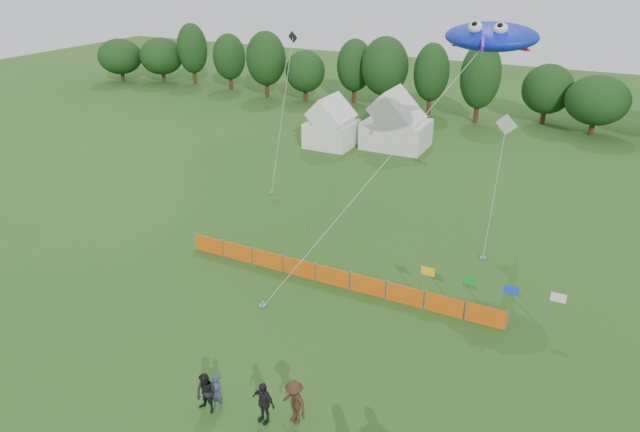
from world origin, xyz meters
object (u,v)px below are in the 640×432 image
at_px(tent_right, 397,126).
at_px(barrier_fence, 332,276).
at_px(stingray_kite, 493,36).
at_px(tent_left, 332,126).
at_px(spectator_c, 294,402).
at_px(spectator_b, 206,394).
at_px(spectator_d, 263,402).
at_px(spectator_a, 217,392).

xyz_separation_m(tent_right, barrier_fence, (5.05, -23.85, -1.50)).
relative_size(tent_right, stingray_kite, 0.28).
relative_size(tent_left, spectator_c, 2.21).
xyz_separation_m(spectator_b, spectator_d, (2.20, 0.57, 0.02)).
bearing_deg(barrier_fence, tent_right, 101.95).
bearing_deg(stingray_kite, barrier_fence, -116.53).
bearing_deg(spectator_b, spectator_c, 23.79).
bearing_deg(spectator_a, tent_right, 91.98).
xyz_separation_m(spectator_b, stingray_kite, (5.27, 20.34, 11.00)).
distance_m(spectator_b, stingray_kite, 23.71).
bearing_deg(tent_left, spectator_c, -66.75).
relative_size(spectator_b, spectator_d, 0.97).
xyz_separation_m(spectator_a, stingray_kite, (5.02, 20.01, 11.10)).
bearing_deg(tent_right, tent_left, -157.85).
bearing_deg(spectator_a, spectator_b, -133.76).
height_order(spectator_a, spectator_c, spectator_c).
distance_m(tent_left, barrier_fence, 24.07).
bearing_deg(spectator_a, stingray_kite, 69.59).
xyz_separation_m(spectator_c, spectator_d, (-1.05, -0.47, -0.05)).
bearing_deg(spectator_d, spectator_c, 33.28).
distance_m(tent_right, barrier_fence, 24.42).
relative_size(spectator_b, spectator_c, 0.93).
distance_m(tent_left, spectator_b, 33.67).
height_order(spectator_b, stingray_kite, stingray_kite).
xyz_separation_m(barrier_fence, stingray_kite, (4.94, 9.89, 11.36)).
distance_m(spectator_a, spectator_b, 0.42).
bearing_deg(spectator_a, barrier_fence, 83.19).
distance_m(barrier_fence, spectator_c, 9.86).
bearing_deg(barrier_fence, spectator_a, -90.48).
bearing_deg(spectator_c, tent_left, 136.17).
distance_m(tent_right, spectator_d, 34.45).
height_order(spectator_b, spectator_c, spectator_c).
height_order(spectator_a, spectator_d, spectator_d).
xyz_separation_m(tent_left, spectator_c, (13.35, -31.07, -0.90)).
height_order(tent_left, barrier_fence, tent_left).
distance_m(spectator_a, spectator_c, 3.10).
xyz_separation_m(tent_right, stingray_kite, (9.98, -13.96, 9.86)).
bearing_deg(tent_right, spectator_c, -76.53).
bearing_deg(spectator_b, spectator_a, 58.66).
bearing_deg(spectator_a, spectator_c, 6.99).
height_order(tent_right, spectator_b, tent_right).
height_order(spectator_a, stingray_kite, stingray_kite).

